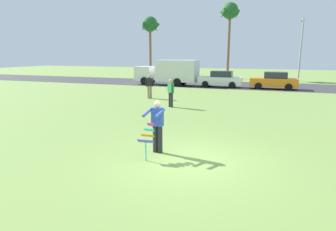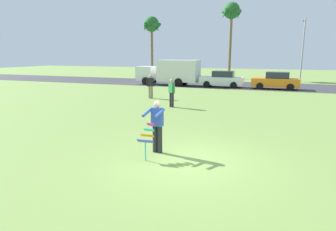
{
  "view_description": "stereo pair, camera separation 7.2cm",
  "coord_description": "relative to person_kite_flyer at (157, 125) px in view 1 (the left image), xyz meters",
  "views": [
    {
      "loc": [
        2.33,
        -7.99,
        3.19
      ],
      "look_at": [
        -1.14,
        1.5,
        1.05
      ],
      "focal_mm": 30.97,
      "sensor_mm": 36.0,
      "label": 1
    },
    {
      "loc": [
        2.39,
        -7.97,
        3.19
      ],
      "look_at": [
        -1.14,
        1.5,
        1.05
      ],
      "focal_mm": 30.97,
      "sensor_mm": 36.0,
      "label": 2
    }
  ],
  "objects": [
    {
      "name": "person_kite_flyer",
      "position": [
        0.0,
        0.0,
        0.0
      ],
      "size": [
        0.59,
        0.69,
        1.73
      ],
      "color": "#26262B",
      "rests_on": "ground"
    },
    {
      "name": "person_walker_far",
      "position": [
        -5.1,
        11.04,
        -0.02
      ],
      "size": [
        0.52,
        0.36,
        1.73
      ],
      "color": "gray",
      "rests_on": "ground"
    },
    {
      "name": "palm_tree_left_near",
      "position": [
        -13.31,
        30.19,
        6.02
      ],
      "size": [
        2.58,
        2.71,
        8.37
      ],
      "color": "brown",
      "rests_on": "ground"
    },
    {
      "name": "streetlight_pole",
      "position": [
        6.02,
        27.39,
        3.05
      ],
      "size": [
        0.24,
        1.65,
        7.0
      ],
      "color": "#9E9EA3",
      "rests_on": "ground"
    },
    {
      "name": "palm_tree_right_near",
      "position": [
        -2.44,
        30.94,
        7.26
      ],
      "size": [
        2.58,
        2.71,
        9.73
      ],
      "color": "brown",
      "rests_on": "ground"
    },
    {
      "name": "person_walker_near",
      "position": [
        -2.4,
        8.12,
        -0.02
      ],
      "size": [
        0.5,
        0.38,
        1.73
      ],
      "color": "#26262B",
      "rests_on": "ground"
    },
    {
      "name": "road_strip",
      "position": [
        1.14,
        22.74,
        -0.95
      ],
      "size": [
        120.0,
        8.0,
        0.01
      ],
      "primitive_type": "cube",
      "color": "#38383D",
      "rests_on": "ground"
    },
    {
      "name": "ground_plane",
      "position": [
        1.14,
        -0.48,
        -0.95
      ],
      "size": [
        120.0,
        120.0,
        0.0
      ],
      "primitive_type": "plane",
      "color": "olive"
    },
    {
      "name": "kite_held",
      "position": [
        -0.06,
        -0.66,
        -0.23
      ],
      "size": [
        0.52,
        0.65,
        1.09
      ],
      "color": "#D83399",
      "rests_on": "ground"
    },
    {
      "name": "parked_car_white",
      "position": [
        -1.51,
        20.34,
        -0.18
      ],
      "size": [
        4.21,
        1.86,
        1.6
      ],
      "color": "white",
      "rests_on": "ground"
    },
    {
      "name": "parked_car_orange",
      "position": [
        3.5,
        20.34,
        -0.18
      ],
      "size": [
        4.22,
        1.88,
        1.6
      ],
      "color": "orange",
      "rests_on": "ground"
    },
    {
      "name": "parked_truck_white_box",
      "position": [
        -6.83,
        20.34,
        0.46
      ],
      "size": [
        6.76,
        2.27,
        2.62
      ],
      "color": "silver",
      "rests_on": "ground"
    }
  ]
}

